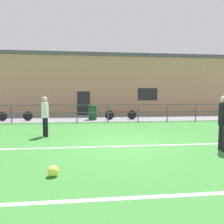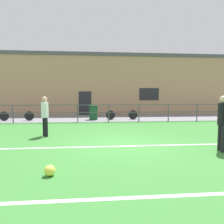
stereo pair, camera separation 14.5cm
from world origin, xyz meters
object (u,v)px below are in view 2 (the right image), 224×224
soccer_ball_match (50,170)px  bicycle_parked_1 (122,115)px  trash_bin_0 (93,113)px  bicycle_parked_0 (17,116)px  player_striker (45,114)px  player_goalkeeper (223,120)px

soccer_ball_match → bicycle_parked_1: size_ratio=0.10×
soccer_ball_match → trash_bin_0: size_ratio=0.24×
soccer_ball_match → bicycle_parked_1: bicycle_parked_1 is taller
bicycle_parked_0 → trash_bin_0: trash_bin_0 is taller
player_striker → bicycle_parked_0: player_striker is taller
soccer_ball_match → bicycle_parked_0: bicycle_parked_0 is taller
bicycle_parked_0 → player_striker: bearing=-60.1°
player_goalkeeper → player_striker: size_ratio=1.02×
player_goalkeeper → bicycle_parked_0: size_ratio=0.75×
player_goalkeeper → trash_bin_0: size_ratio=1.72×
bicycle_parked_0 → bicycle_parked_1: bicycle_parked_1 is taller
bicycle_parked_0 → trash_bin_0: 5.23m
player_goalkeeper → soccer_ball_match: 5.20m
bicycle_parked_0 → bicycle_parked_1: 7.25m
player_striker → trash_bin_0: bearing=-47.7°
player_striker → bicycle_parked_1: bearing=-64.1°
bicycle_parked_0 → trash_bin_0: size_ratio=2.30×
player_goalkeeper → player_striker: (-6.00, 2.84, -0.02)m
player_striker → bicycle_parked_1: 6.91m
soccer_ball_match → bicycle_parked_0: bearing=113.4°
bicycle_parked_1 → player_goalkeeper: bearing=-76.9°
trash_bin_0 → soccer_ball_match: bearing=-95.2°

